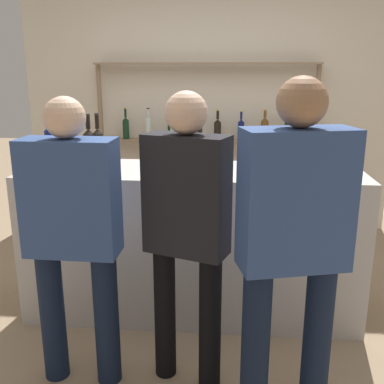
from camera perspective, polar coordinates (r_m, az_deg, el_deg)
ground_plane at (r=3.45m, az=0.00°, el=-14.47°), size 16.00×16.00×0.00m
bar_counter at (r=3.22m, az=0.00°, el=-6.33°), size 2.31×0.67×1.05m
back_wall at (r=4.93m, az=1.92°, el=11.72°), size 3.91×0.12×2.80m
back_shelf at (r=4.77m, az=1.95°, el=8.90°), size 2.30×0.18×1.78m
counter_bottle_0 at (r=2.83m, az=-2.39°, el=4.73°), size 0.08×0.08×0.36m
counter_bottle_1 at (r=3.32m, az=-12.91°, el=5.84°), size 0.08×0.08×0.36m
counter_bottle_2 at (r=3.44m, az=-17.44°, el=5.98°), size 0.09×0.09×0.36m
counter_bottle_3 at (r=3.22m, az=-11.81°, el=5.71°), size 0.07×0.07×0.37m
counter_bottle_4 at (r=2.94m, az=0.99°, el=4.72°), size 0.08×0.08×0.31m
wine_glass at (r=3.13m, az=10.24°, el=5.05°), size 0.08×0.08×0.15m
ice_bucket at (r=3.16m, az=-15.07°, el=4.64°), size 0.18×0.18×0.21m
cork_jar at (r=3.13m, az=-18.32°, el=3.50°), size 0.10×0.10×0.13m
customer_right at (r=2.13m, az=12.77°, el=-5.26°), size 0.54×0.34×1.69m
customer_left at (r=2.44m, az=-14.91°, el=-4.28°), size 0.49×0.23×1.59m
customer_center at (r=2.33m, az=-0.68°, el=-3.85°), size 0.47×0.32×1.62m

